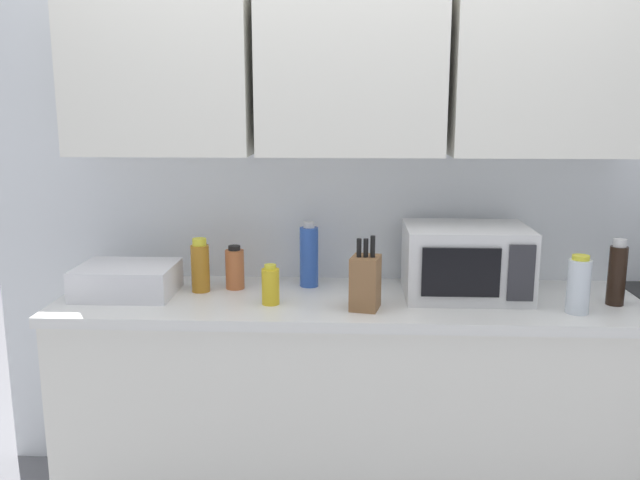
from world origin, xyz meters
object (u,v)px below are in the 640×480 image
object	(u,v)px
microwave	(466,261)
bottle_clear_tall	(579,285)
knife_block	(365,282)
bottle_amber_vinegar	(200,266)
bottle_blue_cleaner	(309,256)
dish_rack	(127,280)
bottle_yellow_mustard	(271,285)
bottle_spice_jar	(235,268)
bottle_soy_dark	(617,274)

from	to	relation	value
microwave	bottle_clear_tall	xyz separation A→B (m)	(0.37, -0.21, -0.04)
knife_block	bottle_amber_vinegar	xyz separation A→B (m)	(-0.66, 0.20, 0.00)
microwave	bottle_blue_cleaner	distance (m)	0.64
dish_rack	bottle_yellow_mustard	size ratio (longest dim) A/B	2.45
microwave	bottle_spice_jar	bearing A→B (deg)	176.56
knife_block	bottle_soy_dark	distance (m)	0.96
dish_rack	bottle_blue_cleaner	xyz separation A→B (m)	(0.72, 0.16, 0.07)
knife_block	bottle_clear_tall	world-z (taller)	knife_block
bottle_soy_dark	bottle_spice_jar	bearing A→B (deg)	174.03
bottle_soy_dark	bottle_amber_vinegar	xyz separation A→B (m)	(-1.62, 0.11, -0.02)
microwave	dish_rack	bearing A→B (deg)	-177.81
knife_block	bottle_spice_jar	bearing A→B (deg)	154.54
bottle_yellow_mustard	bottle_amber_vinegar	distance (m)	0.35
bottle_clear_tall	bottle_spice_jar	bearing A→B (deg)	168.53
dish_rack	bottle_blue_cleaner	bearing A→B (deg)	12.46
knife_block	bottle_clear_tall	xyz separation A→B (m)	(0.77, -0.01, 0.00)
bottle_blue_cleaner	microwave	bearing A→B (deg)	-9.69
bottle_clear_tall	bottle_spice_jar	world-z (taller)	bottle_clear_tall
bottle_yellow_mustard	bottle_spice_jar	size ratio (longest dim) A/B	0.86
bottle_amber_vinegar	bottle_spice_jar	world-z (taller)	bottle_amber_vinegar
bottle_spice_jar	bottle_yellow_mustard	bearing A→B (deg)	-50.59
bottle_blue_cleaner	bottle_spice_jar	bearing A→B (deg)	-170.39
bottle_blue_cleaner	bottle_soy_dark	world-z (taller)	bottle_blue_cleaner
bottle_clear_tall	bottle_amber_vinegar	size ratio (longest dim) A/B	0.98
dish_rack	bottle_amber_vinegar	world-z (taller)	bottle_amber_vinegar
knife_block	dish_rack	bearing A→B (deg)	171.26
bottle_soy_dark	bottle_spice_jar	size ratio (longest dim) A/B	1.41
bottle_soy_dark	bottle_clear_tall	xyz separation A→B (m)	(-0.18, -0.11, -0.02)
bottle_clear_tall	bottle_soy_dark	bearing A→B (deg)	31.72
microwave	bottle_clear_tall	distance (m)	0.43
knife_block	bottle_yellow_mustard	xyz separation A→B (m)	(-0.36, 0.04, -0.03)
knife_block	bottle_spice_jar	xyz separation A→B (m)	(-0.53, 0.25, -0.02)
bottle_amber_vinegar	bottle_clear_tall	bearing A→B (deg)	-8.53
bottle_blue_cleaner	bottle_spice_jar	world-z (taller)	bottle_blue_cleaner
bottle_soy_dark	knife_block	bearing A→B (deg)	-174.11
dish_rack	knife_block	bearing A→B (deg)	-8.74
dish_rack	bottle_clear_tall	world-z (taller)	bottle_clear_tall
dish_rack	bottle_yellow_mustard	bearing A→B (deg)	-9.92
bottle_yellow_mustard	bottle_spice_jar	xyz separation A→B (m)	(-0.17, 0.21, 0.01)
dish_rack	bottle_amber_vinegar	bearing A→B (deg)	11.57
bottle_clear_tall	bottle_yellow_mustard	size ratio (longest dim) A/B	1.39
bottle_amber_vinegar	bottle_blue_cleaner	bearing A→B (deg)	13.03
bottle_soy_dark	bottle_yellow_mustard	world-z (taller)	bottle_soy_dark
bottle_blue_cleaner	bottle_yellow_mustard	world-z (taller)	bottle_blue_cleaner
microwave	bottle_clear_tall	bearing A→B (deg)	-29.21
microwave	bottle_blue_cleaner	xyz separation A→B (m)	(-0.63, 0.11, -0.01)
dish_rack	bottle_spice_jar	xyz separation A→B (m)	(0.42, 0.11, 0.03)
bottle_yellow_mustard	bottle_amber_vinegar	size ratio (longest dim) A/B	0.71
bottle_soy_dark	bottle_yellow_mustard	xyz separation A→B (m)	(-1.31, -0.06, -0.05)
microwave	bottle_blue_cleaner	world-z (taller)	microwave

